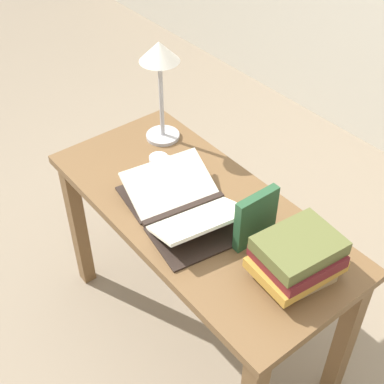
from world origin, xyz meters
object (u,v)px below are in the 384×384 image
object	(u,v)px
open_book	(184,206)
reading_lamp	(160,66)
book_standing_upright	(256,218)
coffee_mug	(160,165)
book_stack_tall	(297,258)

from	to	relation	value
open_book	reading_lamp	bearing A→B (deg)	162.30
open_book	reading_lamp	world-z (taller)	reading_lamp
reading_lamp	book_standing_upright	bearing A→B (deg)	-9.45
open_book	coffee_mug	world-z (taller)	open_book
open_book	coffee_mug	distance (m)	0.24
coffee_mug	book_standing_upright	bearing A→B (deg)	4.76
book_stack_tall	coffee_mug	distance (m)	0.69
reading_lamp	coffee_mug	bearing A→B (deg)	-38.26
book_standing_upright	reading_lamp	distance (m)	0.73
open_book	book_standing_upright	xyz separation A→B (m)	(0.26, 0.10, 0.07)
book_standing_upright	reading_lamp	size ratio (longest dim) A/B	0.46
open_book	book_stack_tall	xyz separation A→B (m)	(0.46, 0.09, 0.06)
coffee_mug	reading_lamp	bearing A→B (deg)	141.74
book_standing_upright	open_book	bearing A→B (deg)	-158.43
book_standing_upright	book_stack_tall	bearing A→B (deg)	-2.40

